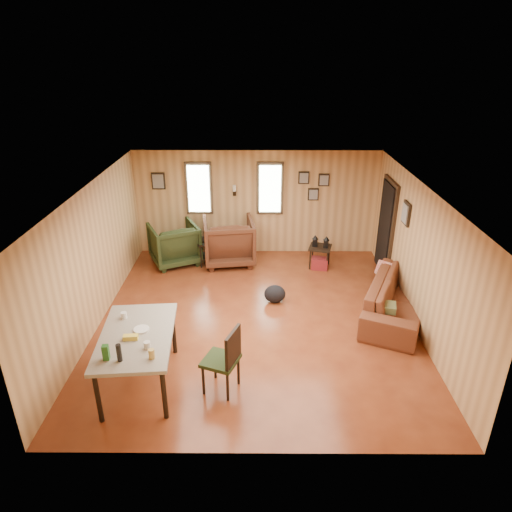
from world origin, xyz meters
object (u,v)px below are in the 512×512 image
at_px(recliner_brown, 229,239).
at_px(end_table, 208,248).
at_px(side_table, 320,246).
at_px(recliner_green, 174,242).
at_px(sofa, 399,292).
at_px(dining_table, 137,340).

bearing_deg(recliner_brown, end_table, -3.45).
xyz_separation_m(recliner_brown, side_table, (2.01, -0.23, -0.06)).
xyz_separation_m(recliner_green, side_table, (3.23, -0.20, -0.00)).
height_order(recliner_brown, recliner_green, recliner_brown).
bearing_deg(side_table, recliner_green, 176.52).
height_order(sofa, recliner_brown, recliner_brown).
xyz_separation_m(end_table, dining_table, (-0.55, -4.11, 0.39)).
xyz_separation_m(sofa, recliner_green, (-4.38, 2.19, 0.05)).
height_order(recliner_green, end_table, recliner_green).
relative_size(recliner_brown, dining_table, 0.65).
height_order(recliner_brown, dining_table, recliner_brown).
relative_size(recliner_brown, side_table, 1.51).
bearing_deg(dining_table, recliner_brown, 71.36).
height_order(recliner_green, side_table, recliner_green).
bearing_deg(recliner_green, sofa, 127.98).
bearing_deg(recliner_green, recliner_brown, 156.26).
xyz_separation_m(recliner_green, end_table, (0.74, -0.00, -0.13)).
height_order(recliner_brown, side_table, recliner_brown).
distance_m(sofa, side_table, 2.31).
relative_size(end_table, side_table, 0.89).
bearing_deg(sofa, recliner_green, 87.53).
xyz_separation_m(sofa, side_table, (-1.16, 2.00, 0.05)).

